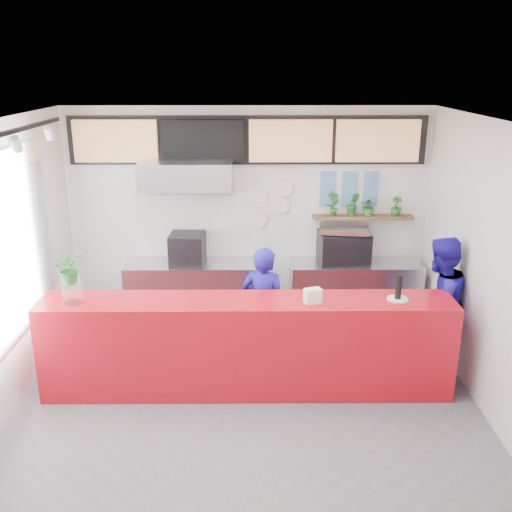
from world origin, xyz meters
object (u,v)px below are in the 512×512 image
(service_counter, at_px, (247,346))
(pepper_mill, at_px, (399,287))
(staff_center, at_px, (264,307))
(panini_oven, at_px, (187,249))
(espresso_machine, at_px, (344,248))
(staff_right, at_px, (437,305))

(service_counter, distance_m, pepper_mill, 1.77)
(pepper_mill, bearing_deg, staff_center, 157.32)
(service_counter, bearing_deg, staff_center, 71.63)
(service_counter, xyz_separation_m, staff_center, (0.20, 0.59, 0.20))
(panini_oven, bearing_deg, espresso_machine, 3.12)
(service_counter, height_order, panini_oven, panini_oven)
(espresso_machine, height_order, staff_right, staff_right)
(staff_right, xyz_separation_m, pepper_mill, (-0.61, -0.49, 0.42))
(panini_oven, distance_m, pepper_mill, 3.06)
(pepper_mill, bearing_deg, espresso_machine, 99.67)
(service_counter, bearing_deg, staff_right, 12.20)
(staff_center, xyz_separation_m, staff_right, (2.04, -0.11, 0.07))
(panini_oven, xyz_separation_m, staff_right, (3.07, -1.32, -0.28))
(service_counter, bearing_deg, espresso_machine, 53.76)
(staff_right, height_order, pepper_mill, staff_right)
(espresso_machine, distance_m, pepper_mill, 1.84)
(service_counter, relative_size, staff_right, 2.72)
(espresso_machine, xyz_separation_m, pepper_mill, (0.31, -1.81, 0.13))
(pepper_mill, bearing_deg, panini_oven, 143.73)
(pepper_mill, bearing_deg, staff_right, 38.73)
(service_counter, xyz_separation_m, espresso_machine, (1.32, 1.80, 0.57))
(service_counter, xyz_separation_m, staff_right, (2.24, 0.48, 0.28))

